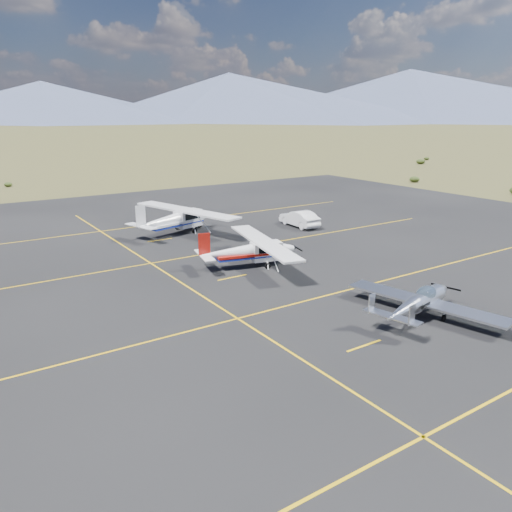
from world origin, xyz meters
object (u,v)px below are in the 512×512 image
object	(u,v)px
aircraft_cessna	(250,250)
sedan	(299,218)
aircraft_low_wing	(420,302)
aircraft_plain	(176,219)

from	to	relation	value
aircraft_cessna	sedan	size ratio (longest dim) A/B	2.29
aircraft_low_wing	sedan	size ratio (longest dim) A/B	1.91
aircraft_plain	aircraft_low_wing	bearing A→B (deg)	-99.68
sedan	aircraft_plain	bearing A→B (deg)	-16.77
aircraft_plain	sedan	size ratio (longest dim) A/B	2.62
aircraft_cessna	aircraft_plain	bearing A→B (deg)	103.76
aircraft_low_wing	aircraft_cessna	xyz separation A→B (m)	(-2.30, 11.61, 0.25)
aircraft_plain	sedan	bearing A→B (deg)	-34.81
aircraft_low_wing	sedan	distance (m)	20.56
aircraft_low_wing	sedan	bearing A→B (deg)	55.26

